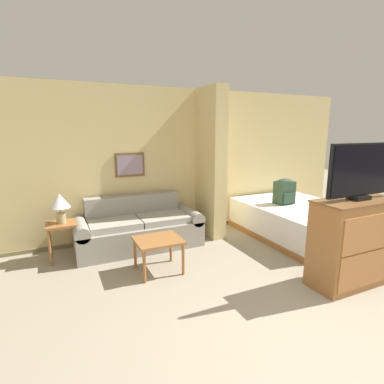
% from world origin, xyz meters
% --- Properties ---
extents(ground_plane, '(20.00, 20.00, 0.00)m').
position_xyz_m(ground_plane, '(0.00, 0.00, 0.00)').
color(ground_plane, gray).
extents(wall_back, '(7.57, 0.16, 2.60)m').
position_xyz_m(wall_back, '(-0.00, 3.58, 1.29)').
color(wall_back, '#DBC484').
rests_on(wall_back, ground_plane).
extents(wall_partition_pillar, '(0.24, 0.74, 2.60)m').
position_xyz_m(wall_partition_pillar, '(0.55, 3.15, 1.30)').
color(wall_partition_pillar, '#DBC484').
rests_on(wall_partition_pillar, ground_plane).
extents(couch, '(2.00, 0.84, 0.81)m').
position_xyz_m(couch, '(-0.80, 3.10, 0.30)').
color(couch, gray).
rests_on(couch, ground_plane).
extents(coffee_table, '(0.60, 0.54, 0.46)m').
position_xyz_m(coffee_table, '(-0.79, 2.10, 0.40)').
color(coffee_table, '#996033').
rests_on(coffee_table, ground_plane).
extents(side_table, '(0.42, 0.42, 0.55)m').
position_xyz_m(side_table, '(-1.94, 3.08, 0.45)').
color(side_table, '#996033').
rests_on(side_table, ground_plane).
extents(table_lamp, '(0.29, 0.29, 0.44)m').
position_xyz_m(table_lamp, '(-1.94, 3.08, 0.85)').
color(table_lamp, tan).
rests_on(table_lamp, side_table).
extents(tv_dresser, '(1.12, 0.48, 1.07)m').
position_xyz_m(tv_dresser, '(1.27, 0.79, 0.54)').
color(tv_dresser, '#996033').
rests_on(tv_dresser, ground_plane).
extents(tv, '(1.05, 0.16, 0.66)m').
position_xyz_m(tv, '(1.27, 0.79, 1.41)').
color(tv, black).
rests_on(tv, tv_dresser).
extents(bed, '(1.64, 2.07, 0.56)m').
position_xyz_m(bed, '(1.95, 2.44, 0.29)').
color(bed, '#996033').
rests_on(bed, ground_plane).
extents(backpack, '(0.33, 0.26, 0.46)m').
position_xyz_m(backpack, '(1.77, 2.59, 0.80)').
color(backpack, '#2D4733').
rests_on(backpack, bed).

